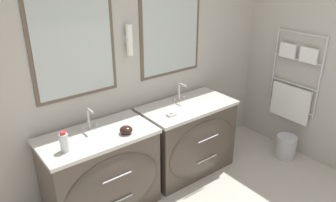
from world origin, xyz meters
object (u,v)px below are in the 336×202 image
at_px(vanity_left, 102,174).
at_px(amenity_bowl, 126,130).
at_px(vanity_right, 189,138).
at_px(waste_bin, 286,146).
at_px(toiletry_bottle, 64,142).

relative_size(vanity_left, amenity_bowl, 8.94).
height_order(vanity_right, waste_bin, vanity_right).
bearing_deg(waste_bin, vanity_left, 166.43).
relative_size(vanity_left, toiletry_bottle, 5.79).
relative_size(vanity_right, waste_bin, 3.65).
height_order(vanity_right, amenity_bowl, amenity_bowl).
relative_size(vanity_left, waste_bin, 3.65).
relative_size(vanity_right, amenity_bowl, 8.94).
bearing_deg(vanity_right, vanity_left, 180.00).
height_order(amenity_bowl, waste_bin, amenity_bowl).
bearing_deg(vanity_left, waste_bin, -13.57).
xyz_separation_m(vanity_left, amenity_bowl, (0.23, -0.11, 0.46)).
xyz_separation_m(vanity_left, vanity_right, (1.13, 0.00, 0.00)).
height_order(vanity_left, vanity_right, same).
bearing_deg(amenity_bowl, toiletry_bottle, 174.98).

